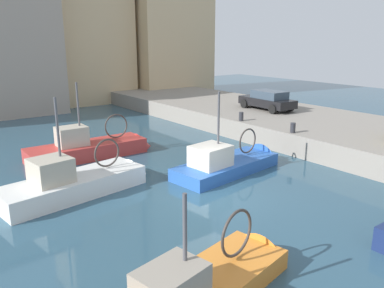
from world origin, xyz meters
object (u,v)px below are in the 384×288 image
object	(u,v)px
fishing_boat_blue	(231,168)
mooring_bollard_mid	(293,128)
fishing_boat_white	(82,190)
mooring_bollard_north	(241,116)
fishing_boat_red	(94,154)
parked_car_black	(268,100)

from	to	relation	value
fishing_boat_blue	mooring_bollard_mid	xyz separation A→B (m)	(4.57, 0.09, 1.32)
fishing_boat_blue	mooring_bollard_mid	world-z (taller)	fishing_boat_blue
mooring_bollard_mid	fishing_boat_blue	bearing A→B (deg)	-178.86
fishing_boat_white	mooring_bollard_north	size ratio (longest dim) A/B	12.40
fishing_boat_red	parked_car_black	size ratio (longest dim) A/B	1.63
parked_car_black	mooring_bollard_north	distance (m)	4.60
fishing_boat_blue	mooring_bollard_north	bearing A→B (deg)	41.81
parked_car_black	mooring_bollard_mid	xyz separation A→B (m)	(-4.26, -5.71, -0.43)
parked_car_black	mooring_bollard_mid	world-z (taller)	parked_car_black
parked_car_black	fishing_boat_blue	bearing A→B (deg)	-146.71
mooring_bollard_mid	mooring_bollard_north	world-z (taller)	same
fishing_boat_white	parked_car_black	bearing A→B (deg)	14.74
fishing_boat_white	parked_car_black	size ratio (longest dim) A/B	1.58
fishing_boat_blue	parked_car_black	bearing A→B (deg)	33.29
fishing_boat_white	fishing_boat_blue	distance (m)	7.02
fishing_boat_white	parked_car_black	xyz separation A→B (m)	(15.65, 4.12, 1.77)
mooring_bollard_mid	fishing_boat_white	bearing A→B (deg)	172.05
mooring_bollard_mid	mooring_bollard_north	xyz separation A→B (m)	(0.00, 4.00, 0.00)
fishing_boat_blue	parked_car_black	xyz separation A→B (m)	(8.83, 5.80, 1.75)
fishing_boat_red	mooring_bollard_north	size ratio (longest dim) A/B	12.77
fishing_boat_red	fishing_boat_blue	world-z (taller)	fishing_boat_red
fishing_boat_red	fishing_boat_blue	bearing A→B (deg)	-55.57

